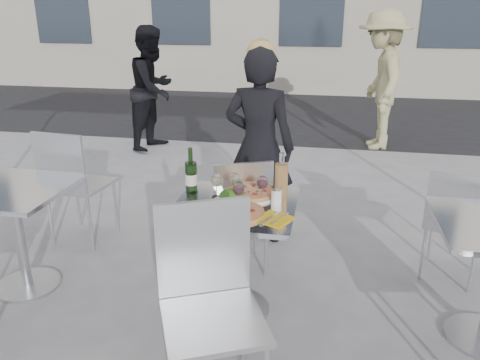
% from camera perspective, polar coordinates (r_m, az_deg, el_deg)
% --- Properties ---
extents(ground, '(80.00, 80.00, 0.00)m').
position_cam_1_polar(ground, '(3.16, -0.53, -15.58)').
color(ground, slate).
extents(street_asphalt, '(24.00, 5.00, 0.00)m').
position_cam_1_polar(street_asphalt, '(9.22, 7.57, 8.23)').
color(street_asphalt, black).
rests_on(street_asphalt, ground).
extents(main_table, '(0.72, 0.72, 0.75)m').
position_cam_1_polar(main_table, '(2.88, -0.57, -6.82)').
color(main_table, '#B7BABF').
rests_on(main_table, ground).
extents(side_table_left, '(0.72, 0.72, 0.75)m').
position_cam_1_polar(side_table_left, '(3.48, -25.63, -4.05)').
color(side_table_left, '#B7BABF').
rests_on(side_table_left, ground).
extents(chair_far, '(0.54, 0.55, 0.90)m').
position_cam_1_polar(chair_far, '(3.30, -0.00, -3.40)').
color(chair_far, silver).
rests_on(chair_far, ground).
extents(chair_near, '(0.61, 0.62, 1.01)m').
position_cam_1_polar(chair_near, '(2.27, -3.81, -13.34)').
color(chair_near, silver).
rests_on(chair_near, ground).
extents(side_chair_lfar, '(0.49, 0.50, 0.97)m').
position_cam_1_polar(side_chair_lfar, '(3.97, -19.86, 0.18)').
color(side_chair_lfar, silver).
rests_on(side_chair_lfar, ground).
extents(side_chair_rfar, '(0.49, 0.50, 0.84)m').
position_cam_1_polar(side_chair_rfar, '(3.55, 24.74, -4.24)').
color(side_chair_rfar, silver).
rests_on(side_chair_rfar, ground).
extents(woman_diner, '(0.63, 0.47, 1.60)m').
position_cam_1_polar(woman_diner, '(3.81, 2.36, 4.06)').
color(woman_diner, black).
rests_on(woman_diner, ground).
extents(pedestrian_a, '(0.79, 0.92, 1.67)m').
position_cam_1_polar(pedestrian_a, '(6.65, -10.53, 10.90)').
color(pedestrian_a, black).
rests_on(pedestrian_a, ground).
extents(pedestrian_b, '(0.79, 1.26, 1.88)m').
position_cam_1_polar(pedestrian_b, '(6.83, 16.77, 11.51)').
color(pedestrian_b, tan).
rests_on(pedestrian_b, ground).
extents(pizza_near, '(0.32, 0.32, 0.02)m').
position_cam_1_polar(pizza_near, '(2.66, -0.45, -3.93)').
color(pizza_near, tan).
rests_on(pizza_near, main_table).
extents(pizza_far, '(0.35, 0.35, 0.03)m').
position_cam_1_polar(pizza_far, '(2.94, 1.36, -1.43)').
color(pizza_far, white).
rests_on(pizza_far, main_table).
extents(salad_plate, '(0.22, 0.22, 0.09)m').
position_cam_1_polar(salad_plate, '(2.79, -1.06, -2.16)').
color(salad_plate, white).
rests_on(salad_plate, main_table).
extents(wine_bottle, '(0.07, 0.08, 0.29)m').
position_cam_1_polar(wine_bottle, '(2.95, -5.98, 0.54)').
color(wine_bottle, '#21491B').
rests_on(wine_bottle, main_table).
extents(carafe, '(0.08, 0.08, 0.29)m').
position_cam_1_polar(carafe, '(2.86, 5.06, 0.01)').
color(carafe, tan).
rests_on(carafe, main_table).
extents(sugar_shaker, '(0.06, 0.06, 0.11)m').
position_cam_1_polar(sugar_shaker, '(2.79, 4.45, -1.91)').
color(sugar_shaker, white).
rests_on(sugar_shaker, main_table).
extents(wineglass_white_a, '(0.07, 0.07, 0.16)m').
position_cam_1_polar(wineglass_white_a, '(2.86, -2.90, -0.07)').
color(wineglass_white_a, white).
rests_on(wineglass_white_a, main_table).
extents(wineglass_white_b, '(0.07, 0.07, 0.16)m').
position_cam_1_polar(wineglass_white_b, '(2.87, -0.71, 0.01)').
color(wineglass_white_b, white).
rests_on(wineglass_white_b, main_table).
extents(wineglass_red_a, '(0.07, 0.07, 0.16)m').
position_cam_1_polar(wineglass_red_a, '(2.72, -0.17, -1.12)').
color(wineglass_red_a, white).
rests_on(wineglass_red_a, main_table).
extents(wineglass_red_b, '(0.07, 0.07, 0.16)m').
position_cam_1_polar(wineglass_red_b, '(2.82, 2.74, -0.40)').
color(wineglass_red_b, white).
rests_on(wineglass_red_b, main_table).
extents(napkin_left, '(0.19, 0.20, 0.01)m').
position_cam_1_polar(napkin_left, '(2.67, -7.17, -4.14)').
color(napkin_left, yellow).
rests_on(napkin_left, main_table).
extents(napkin_right, '(0.24, 0.24, 0.01)m').
position_cam_1_polar(napkin_right, '(2.60, 4.19, -4.73)').
color(napkin_right, yellow).
rests_on(napkin_right, main_table).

